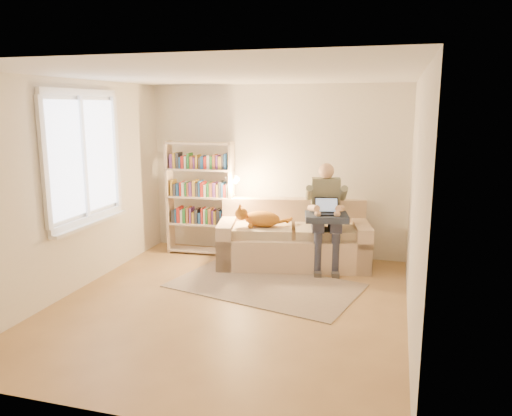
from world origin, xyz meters
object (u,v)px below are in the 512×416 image
(bookshelf, at_px, (200,192))
(person, at_px, (326,210))
(laptop, at_px, (327,210))
(sofa, at_px, (293,241))
(cat, at_px, (257,218))

(bookshelf, bearing_deg, person, -9.49)
(laptop, distance_m, bookshelf, 2.02)
(sofa, height_order, bookshelf, bookshelf)
(person, height_order, bookshelf, bookshelf)
(laptop, height_order, bookshelf, bookshelf)
(sofa, xyz_separation_m, cat, (-0.48, -0.24, 0.37))
(person, xyz_separation_m, laptop, (0.03, -0.12, 0.03))
(sofa, xyz_separation_m, laptop, (0.50, -0.18, 0.54))
(bookshelf, bearing_deg, laptop, -12.88)
(sofa, relative_size, person, 1.54)
(sofa, bearing_deg, laptop, -32.33)
(cat, bearing_deg, bookshelf, 148.11)
(sofa, distance_m, bookshelf, 1.63)
(person, bearing_deg, sofa, 160.48)
(person, distance_m, cat, 0.98)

